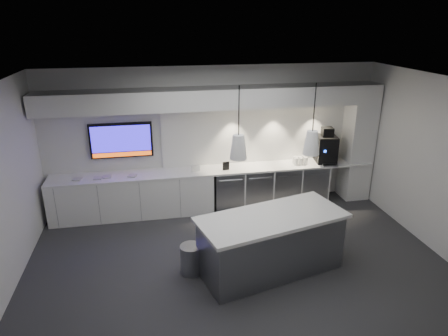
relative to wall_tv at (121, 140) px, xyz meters
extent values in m
plane|color=#313133|center=(1.90, -2.45, -1.56)|extent=(7.00, 7.00, 0.00)
plane|color=black|center=(1.90, -2.45, 1.44)|extent=(7.00, 7.00, 0.00)
plane|color=silver|center=(1.90, 0.05, -0.06)|extent=(7.00, 0.00, 7.00)
plane|color=silver|center=(1.90, -4.95, -0.06)|extent=(7.00, 0.00, 7.00)
plane|color=silver|center=(5.40, -2.45, -0.06)|extent=(0.00, 7.00, 7.00)
cube|color=white|center=(1.90, -0.27, -0.68)|extent=(6.80, 0.65, 0.04)
cube|color=white|center=(0.15, -0.27, -1.13)|extent=(3.30, 0.63, 0.86)
cube|color=gray|center=(2.15, -0.27, -1.13)|extent=(0.60, 0.61, 0.85)
cube|color=gray|center=(2.78, -0.27, -1.13)|extent=(0.60, 0.61, 0.85)
cube|color=gray|center=(3.41, -0.27, -1.13)|extent=(0.60, 0.61, 0.85)
cube|color=gray|center=(4.04, -0.27, -1.13)|extent=(0.60, 0.61, 0.85)
cube|color=white|center=(3.10, 0.03, -0.01)|extent=(4.60, 0.03, 1.30)
cube|color=white|center=(1.90, -0.25, 0.84)|extent=(6.90, 0.60, 0.40)
cube|color=white|center=(5.10, -0.25, -0.26)|extent=(0.55, 0.55, 2.60)
cube|color=black|center=(0.00, 0.00, 0.00)|extent=(1.25, 0.06, 0.72)
cube|color=#2114C2|center=(0.00, -0.03, 0.04)|extent=(1.17, 0.00, 0.54)
cube|color=#E14F0D|center=(0.00, -0.03, -0.29)|extent=(1.17, 0.00, 0.09)
cube|color=gray|center=(2.37, -2.70, -1.09)|extent=(2.37, 1.41, 0.93)
cube|color=white|center=(2.37, -2.70, -0.60)|extent=(2.51, 1.55, 0.06)
cylinder|color=gray|center=(1.10, -2.53, -1.31)|extent=(0.46, 0.46, 0.49)
cube|color=black|center=(4.35, -0.24, -0.37)|extent=(0.49, 0.53, 0.58)
cube|color=black|center=(4.35, -0.24, 0.02)|extent=(0.27, 0.27, 0.19)
cube|color=gray|center=(4.35, -0.50, -0.64)|extent=(0.34, 0.25, 0.03)
cube|color=black|center=(2.09, -0.36, -0.57)|extent=(0.14, 0.04, 0.18)
cube|color=white|center=(1.46, -0.32, -0.59)|extent=(0.18, 0.07, 0.14)
cube|color=#B7B7B7|center=(-0.89, -0.34, -0.65)|extent=(0.19, 0.19, 0.02)
cube|color=#B7B7B7|center=(-0.49, -0.36, -0.65)|extent=(0.17, 0.17, 0.02)
cube|color=#B7B7B7|center=(-0.32, -0.31, -0.65)|extent=(0.16, 0.16, 0.02)
cube|color=#B7B7B7|center=(0.18, -0.35, -0.65)|extent=(0.20, 0.20, 0.02)
cone|color=white|center=(1.81, -2.70, 0.59)|extent=(0.25, 0.25, 0.36)
cylinder|color=black|center=(1.81, -2.70, 1.12)|extent=(0.02, 0.02, 0.70)
cone|color=white|center=(2.92, -2.70, 0.59)|extent=(0.25, 0.25, 0.36)
cylinder|color=black|center=(2.92, -2.70, 1.12)|extent=(0.02, 0.02, 0.70)
camera|label=1|loc=(0.58, -8.01, 2.32)|focal=32.00mm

